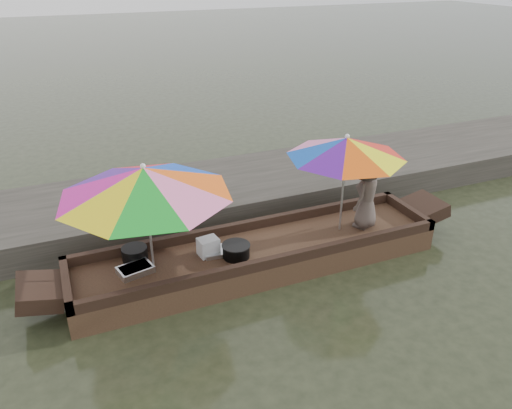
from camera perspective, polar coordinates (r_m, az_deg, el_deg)
name	(u,v)px	position (r m, az deg, el deg)	size (l,w,h in m)	color
water	(259,267)	(7.54, 0.30, -7.14)	(80.00, 80.00, 0.00)	black
dock	(212,194)	(9.22, -5.09, 1.16)	(22.00, 2.20, 0.50)	#2D2B26
boat_hull	(259,257)	(7.44, 0.30, -6.02)	(5.45, 1.20, 0.35)	black
cooking_pot	(135,253)	(7.22, -13.69, -5.46)	(0.36, 0.36, 0.19)	black
tray_crayfish	(135,270)	(6.96, -13.62, -7.26)	(0.45, 0.31, 0.09)	silver
tray_scallop	(219,251)	(7.21, -4.24, -5.34)	(0.45, 0.31, 0.06)	silver
charcoal_grill	(236,251)	(7.08, -2.29, -5.34)	(0.38, 0.38, 0.18)	black
supply_bag	(208,247)	(7.14, -5.47, -4.82)	(0.28, 0.22, 0.26)	silver
vendor	(367,194)	(7.84, 12.60, 1.17)	(0.55, 0.36, 1.11)	#4F433C
umbrella_bow	(149,220)	(6.59, -12.18, -1.71)	(2.25, 2.25, 1.55)	blue
umbrella_stern	(343,184)	(7.58, 9.94, 2.34)	(1.75, 1.75, 1.55)	green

